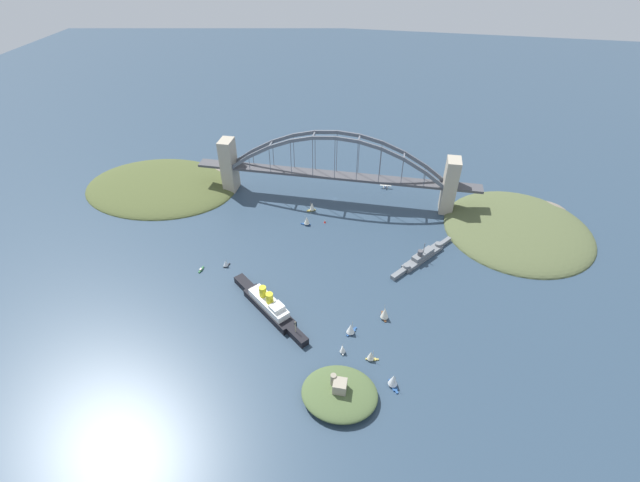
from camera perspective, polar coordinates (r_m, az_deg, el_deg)
ground_plane at (r=448.09m, az=1.89°, el=5.41°), size 1400.00×1400.00×0.00m
harbor_arch_bridge at (r=433.02m, az=1.97°, el=8.65°), size 275.32×18.46×70.15m
headland_west_shore at (r=444.32m, az=24.07°, el=1.36°), size 130.87×131.52×18.27m
headland_east_shore at (r=495.33m, az=-19.34°, el=6.58°), size 157.23×119.46×16.33m
ocean_liner at (r=329.28m, az=-6.58°, el=-8.20°), size 70.13×59.49×19.03m
naval_cruiser at (r=380.56m, az=12.93°, el=-1.97°), size 49.58×62.94×17.16m
fort_island_mid_harbor at (r=283.95m, az=2.51°, el=-18.86°), size 46.57×40.03×16.32m
seaplane_taxiing_near_bridge at (r=469.61m, az=8.38°, el=6.97°), size 11.77×7.54×4.88m
small_boat_0 at (r=427.79m, az=-1.03°, el=4.44°), size 8.26×6.37×10.42m
small_boat_1 at (r=325.22m, az=8.28°, el=-9.09°), size 7.22×10.32×12.04m
small_boat_2 at (r=291.23m, az=9.35°, el=-17.15°), size 8.04×10.14×11.27m
small_boat_3 at (r=301.50m, az=6.54°, el=-14.34°), size 8.62×5.31×9.23m
small_boat_4 at (r=304.02m, az=2.92°, el=-13.64°), size 4.60×7.03×7.76m
small_boat_5 at (r=314.04m, az=3.95°, el=-11.11°), size 7.85×9.77×10.52m
small_boat_6 at (r=372.24m, az=-11.98°, el=-2.83°), size 5.21×6.56×6.67m
small_boat_7 at (r=374.84m, az=-14.97°, el=-3.56°), size 2.34×7.86×1.94m
small_boat_8 at (r=409.12m, az=-1.71°, el=2.63°), size 9.30×5.22×9.93m
channel_marker_buoy at (r=413.56m, az=0.63°, el=2.49°), size 2.20×2.20×2.75m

